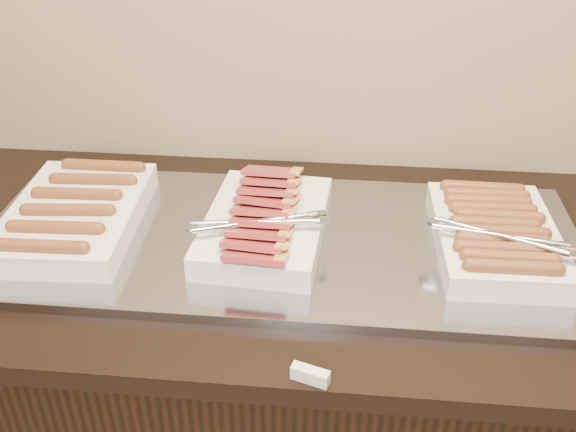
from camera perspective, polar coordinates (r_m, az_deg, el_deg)
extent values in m
cube|color=black|center=(1.61, -0.91, -16.44)|extent=(2.00, 0.70, 0.86)
cube|color=black|center=(1.31, -1.08, -3.28)|extent=(2.06, 0.76, 0.04)
cube|color=#9396A1|center=(1.29, -0.77, -2.22)|extent=(1.20, 0.50, 0.02)
cube|color=white|center=(1.38, -18.33, 0.06)|extent=(0.27, 0.39, 0.05)
cylinder|color=brown|center=(1.24, -21.30, -2.52)|extent=(0.17, 0.03, 0.03)
cylinder|color=brown|center=(1.29, -19.97, -0.96)|extent=(0.17, 0.03, 0.03)
cylinder|color=brown|center=(1.34, -18.99, 0.51)|extent=(0.17, 0.04, 0.03)
cylinder|color=brown|center=(1.39, -18.28, 1.88)|extent=(0.17, 0.03, 0.03)
cylinder|color=brown|center=(1.43, -16.94, 3.13)|extent=(0.17, 0.03, 0.03)
cylinder|color=brown|center=(1.48, -16.08, 4.31)|extent=(0.17, 0.03, 0.03)
cube|color=white|center=(1.28, -2.02, -0.85)|extent=(0.25, 0.36, 0.05)
cube|color=#AD3744|center=(1.15, -2.73, -3.48)|extent=(0.12, 0.10, 0.04)
cube|color=#AD3744|center=(1.18, -2.90, -2.38)|extent=(0.12, 0.10, 0.04)
cube|color=#AD3744|center=(1.20, -2.56, -1.35)|extent=(0.12, 0.09, 0.04)
cube|color=#AD3744|center=(1.23, -2.29, -0.37)|extent=(0.12, 0.09, 0.04)
cube|color=#AD3744|center=(1.26, -2.31, 0.58)|extent=(0.12, 0.09, 0.04)
cube|color=#AD3744|center=(1.28, -1.92, 1.48)|extent=(0.13, 0.10, 0.04)
cube|color=#AD3744|center=(1.31, -1.84, 2.35)|extent=(0.12, 0.09, 0.04)
cube|color=#AD3744|center=(1.34, -1.54, 3.17)|extent=(0.12, 0.09, 0.04)
cube|color=#AD3744|center=(1.37, -1.53, 3.98)|extent=(0.12, 0.09, 0.04)
cube|color=white|center=(1.30, 17.92, -1.85)|extent=(0.23, 0.34, 0.05)
cylinder|color=brown|center=(1.17, 19.41, -4.33)|extent=(0.15, 0.03, 0.03)
cylinder|color=brown|center=(1.19, 19.10, -3.54)|extent=(0.15, 0.03, 0.03)
cylinder|color=brown|center=(1.21, 18.48, -2.77)|extent=(0.15, 0.03, 0.03)
cylinder|color=brown|center=(1.24, 18.54, -2.05)|extent=(0.15, 0.03, 0.03)
cylinder|color=brown|center=(1.26, 18.64, -1.36)|extent=(0.15, 0.03, 0.03)
cylinder|color=brown|center=(1.28, 17.89, -0.65)|extent=(0.15, 0.03, 0.03)
cylinder|color=brown|center=(1.31, 18.27, -0.03)|extent=(0.15, 0.03, 0.03)
cylinder|color=brown|center=(1.33, 17.75, 0.62)|extent=(0.15, 0.03, 0.03)
cylinder|color=brown|center=(1.35, 17.37, 1.24)|extent=(0.15, 0.03, 0.03)
cylinder|color=brown|center=(1.38, 17.26, 1.83)|extent=(0.15, 0.03, 0.03)
cylinder|color=brown|center=(1.40, 16.89, 2.41)|extent=(0.15, 0.03, 0.03)
cube|color=white|center=(1.01, 1.99, -13.94)|extent=(0.06, 0.04, 0.02)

